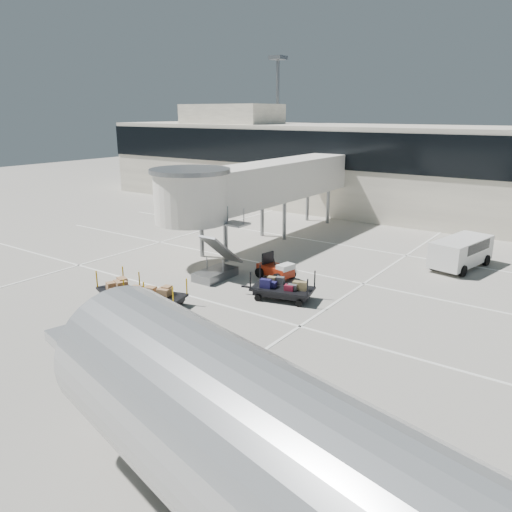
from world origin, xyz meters
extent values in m
plane|color=#B7B2A4|center=(0.00, 0.00, 0.00)|extent=(140.00, 140.00, 0.00)
cube|color=white|center=(0.00, 2.00, 0.01)|extent=(40.00, 0.15, 0.02)
cube|color=white|center=(0.00, 9.00, 0.01)|extent=(40.00, 0.15, 0.02)
cube|color=white|center=(0.00, 16.00, 0.01)|extent=(40.00, 0.15, 0.02)
cube|color=white|center=(6.00, 10.00, 0.01)|extent=(0.15, 30.00, 0.02)
cube|color=white|center=(-10.00, 10.00, 0.01)|extent=(0.15, 30.00, 0.02)
cube|color=#EEE6CD|center=(0.00, 30.00, 4.00)|extent=(64.00, 12.00, 8.00)
cube|color=black|center=(0.00, 23.95, 6.00)|extent=(64.00, 0.12, 3.20)
cube|color=#EEE6CD|center=(-18.00, 28.00, 9.00)|extent=(10.00, 6.00, 2.00)
cylinder|color=slate|center=(-16.00, 34.00, 7.50)|extent=(0.36, 0.36, 15.00)
cube|color=slate|center=(-16.00, 34.00, 15.00)|extent=(1.60, 1.60, 0.40)
cube|color=white|center=(-4.00, 15.00, 4.30)|extent=(3.00, 18.00, 2.80)
cylinder|color=white|center=(-4.00, 6.00, 4.30)|extent=(4.40, 4.40, 3.00)
cylinder|color=slate|center=(-4.00, 6.00, 5.90)|extent=(4.80, 4.80, 0.25)
cylinder|color=slate|center=(-5.00, 8.00, 1.45)|extent=(0.28, 0.28, 2.90)
cylinder|color=slate|center=(-3.00, 8.00, 1.45)|extent=(0.28, 0.28, 2.90)
cylinder|color=slate|center=(-5.00, 15.00, 1.45)|extent=(0.28, 0.28, 2.90)
cylinder|color=slate|center=(-3.00, 15.00, 1.45)|extent=(0.28, 0.28, 2.90)
cylinder|color=slate|center=(-5.00, 22.00, 1.45)|extent=(0.28, 0.28, 2.90)
cylinder|color=slate|center=(-3.00, 22.00, 1.45)|extent=(0.28, 0.28, 2.90)
cube|color=slate|center=(-1.40, 5.00, 0.25)|extent=(1.40, 2.60, 0.50)
cube|color=slate|center=(-1.40, 5.60, 1.60)|extent=(1.20, 2.60, 2.06)
cube|color=slate|center=(-1.40, 7.00, 2.85)|extent=(1.40, 1.20, 0.12)
cube|color=maroon|center=(1.40, 7.05, 0.49)|extent=(2.28, 1.40, 0.53)
cube|color=silver|center=(2.18, 6.90, 0.84)|extent=(0.79, 1.08, 0.31)
cube|color=black|center=(0.79, 7.17, 1.02)|extent=(0.27, 0.89, 0.80)
cylinder|color=black|center=(0.59, 6.62, 0.28)|extent=(0.60, 0.32, 0.57)
cylinder|color=black|center=(0.81, 7.75, 0.28)|extent=(0.60, 0.32, 0.57)
cylinder|color=black|center=(1.99, 6.35, 0.28)|extent=(0.60, 0.32, 0.57)
cylinder|color=black|center=(2.21, 7.48, 0.28)|extent=(0.60, 0.32, 0.57)
cube|color=black|center=(3.55, 4.42, 0.57)|extent=(3.39, 2.26, 0.12)
cube|color=black|center=(3.55, 4.42, 0.38)|extent=(3.03, 1.96, 0.26)
cube|color=black|center=(1.70, 3.95, 0.41)|extent=(0.72, 0.26, 0.08)
cylinder|color=black|center=(2.67, 3.47, 0.18)|extent=(0.38, 0.23, 0.35)
cylinder|color=black|center=(2.33, 4.83, 0.18)|extent=(0.38, 0.23, 0.35)
cylinder|color=black|center=(4.78, 4.01, 0.18)|extent=(0.38, 0.23, 0.35)
cylinder|color=black|center=(4.43, 5.36, 0.18)|extent=(0.38, 0.23, 0.35)
cylinder|color=black|center=(2.28, 3.37, 1.03)|extent=(0.07, 0.07, 0.93)
cylinder|color=black|center=(1.94, 4.73, 1.03)|extent=(0.07, 0.07, 0.93)
cylinder|color=black|center=(5.17, 4.10, 1.03)|extent=(0.07, 0.07, 0.93)
cylinder|color=black|center=(4.83, 5.46, 1.03)|extent=(0.07, 0.07, 0.93)
cube|color=olive|center=(2.58, 4.60, 0.85)|extent=(0.58, 0.39, 0.45)
cube|color=maroon|center=(3.91, 4.02, 0.82)|extent=(0.52, 0.46, 0.39)
cube|color=maroon|center=(4.62, 4.66, 0.84)|extent=(0.51, 0.47, 0.42)
cube|color=#444549|center=(2.70, 4.31, 0.79)|extent=(0.48, 0.43, 0.33)
cube|color=olive|center=(2.66, 4.13, 0.77)|extent=(0.50, 0.45, 0.27)
cube|color=maroon|center=(4.07, 4.85, 0.77)|extent=(0.59, 0.50, 0.28)
cube|color=maroon|center=(4.51, 4.57, 0.84)|extent=(0.60, 0.40, 0.42)
cube|color=#444549|center=(3.87, 4.34, 0.81)|extent=(0.62, 0.50, 0.35)
cube|color=black|center=(-1.08, 0.07, 0.53)|extent=(3.13, 2.07, 0.12)
cube|color=black|center=(-1.08, 0.07, 0.36)|extent=(2.80, 1.79, 0.24)
cube|color=black|center=(-2.81, -0.34, 0.38)|extent=(0.67, 0.23, 0.08)
cylinder|color=black|center=(-1.91, -0.80, 0.16)|extent=(0.35, 0.21, 0.33)
cylinder|color=black|center=(-2.21, 0.46, 0.16)|extent=(0.35, 0.21, 0.33)
cylinder|color=black|center=(0.05, -0.33, 0.16)|extent=(0.35, 0.21, 0.33)
cylinder|color=black|center=(-0.25, 0.93, 0.16)|extent=(0.35, 0.21, 0.33)
cylinder|color=#DDA10B|center=(-2.28, -0.88, 0.96)|extent=(0.07, 0.07, 0.86)
cylinder|color=#DDA10B|center=(-2.58, 0.38, 0.96)|extent=(0.07, 0.07, 0.86)
cylinder|color=#DDA10B|center=(0.41, -0.25, 0.96)|extent=(0.07, 0.07, 0.86)
cylinder|color=#DDA10B|center=(0.11, 1.02, 0.96)|extent=(0.07, 0.07, 0.86)
cube|color=#A97851|center=(-1.20, 0.39, 0.82)|extent=(0.70, 0.61, 0.47)
cube|color=#A97851|center=(-0.80, -0.02, 0.78)|extent=(0.66, 0.47, 0.39)
cube|color=#A97851|center=(-0.14, 0.06, 0.82)|extent=(0.68, 0.52, 0.46)
cube|color=#A97851|center=(-0.99, -0.04, 0.82)|extent=(0.70, 0.57, 0.46)
cube|color=#A97851|center=(-0.62, -0.20, 0.83)|extent=(0.65, 0.48, 0.49)
cube|color=#A97851|center=(-0.35, 0.58, 0.84)|extent=(0.56, 0.53, 0.51)
cube|color=black|center=(-2.66, -0.82, 0.56)|extent=(3.40, 2.52, 0.12)
cube|color=black|center=(-2.66, -0.82, 0.38)|extent=(3.03, 2.20, 0.25)
cube|color=black|center=(-4.42, -0.15, 0.41)|extent=(0.69, 0.33, 0.08)
cylinder|color=black|center=(-3.90, -1.08, 0.17)|extent=(0.37, 0.26, 0.35)
cylinder|color=black|center=(-3.41, 0.20, 0.17)|extent=(0.37, 0.26, 0.35)
cylinder|color=black|center=(-1.91, -1.85, 0.17)|extent=(0.37, 0.26, 0.35)
cylinder|color=black|center=(-1.42, -0.57, 0.17)|extent=(0.37, 0.26, 0.35)
cylinder|color=#DDA10B|center=(-4.27, -0.94, 1.02)|extent=(0.07, 0.07, 0.92)
cylinder|color=#DDA10B|center=(-3.78, 0.34, 1.02)|extent=(0.07, 0.07, 0.92)
cylinder|color=#DDA10B|center=(-1.54, -1.99, 1.02)|extent=(0.07, 0.07, 0.92)
cylinder|color=#DDA10B|center=(-1.05, -0.71, 1.02)|extent=(0.07, 0.07, 0.92)
cube|color=#A97851|center=(-3.32, -0.78, 0.83)|extent=(0.66, 0.54, 0.43)
cube|color=#A97851|center=(-2.09, -0.86, 0.88)|extent=(0.68, 0.67, 0.53)
cube|color=#A97851|center=(-3.03, -0.75, 0.82)|extent=(0.61, 0.63, 0.41)
cube|color=#A97851|center=(-3.57, -0.21, 0.85)|extent=(0.69, 0.61, 0.46)
imported|color=#ADE317|center=(1.82, -2.39, 0.88)|extent=(0.72, 0.55, 1.76)
cube|color=silver|center=(9.56, 15.34, 1.04)|extent=(2.86, 5.06, 1.54)
cube|color=silver|center=(10.00, 17.43, 0.74)|extent=(1.91, 0.91, 0.89)
cube|color=black|center=(9.61, 15.53, 1.44)|extent=(2.52, 3.31, 0.62)
cylinder|color=black|center=(8.32, 13.97, 0.34)|extent=(0.37, 0.71, 0.68)
cylinder|color=black|center=(10.17, 13.59, 0.34)|extent=(0.37, 0.71, 0.68)
cylinder|color=black|center=(8.96, 17.09, 0.34)|extent=(0.37, 0.71, 0.68)
cylinder|color=black|center=(10.81, 16.70, 0.34)|extent=(0.37, 0.71, 0.68)
cube|color=maroon|center=(-18.10, 23.15, 0.69)|extent=(3.73, 2.13, 1.38)
cube|color=black|center=(-16.56, 22.84, 1.57)|extent=(1.12, 1.44, 0.49)
cylinder|color=black|center=(-19.50, 22.77, 0.28)|extent=(0.59, 0.33, 0.55)
cylinder|color=black|center=(-19.24, 24.03, 0.28)|extent=(0.59, 0.33, 0.55)
cylinder|color=black|center=(-16.96, 22.26, 0.28)|extent=(0.59, 0.33, 0.55)
cylinder|color=black|center=(-16.71, 23.53, 0.28)|extent=(0.59, 0.33, 0.55)
cylinder|color=silver|center=(12.97, -9.43, 2.80)|extent=(15.37, 7.14, 3.73)
cube|color=silver|center=(7.99, -8.22, 2.80)|extent=(9.67, 4.74, 0.33)
cylinder|color=silver|center=(6.63, -7.89, 1.44)|extent=(3.22, 2.74, 2.14)
cube|color=silver|center=(6.63, -7.89, 2.28)|extent=(0.78, 0.40, 1.02)
cylinder|color=slate|center=(9.35, -8.55, 0.51)|extent=(0.28, 0.28, 1.02)
cylinder|color=black|center=(9.35, -8.55, 0.28)|extent=(0.89, 0.49, 0.84)
cylinder|color=slate|center=(8.53, -8.73, 0.75)|extent=(0.26, 0.26, 1.49)
cylinder|color=black|center=(8.53, -8.73, 0.28)|extent=(0.89, 0.49, 0.84)
camera|label=1|loc=(16.25, -15.91, 9.26)|focal=35.00mm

